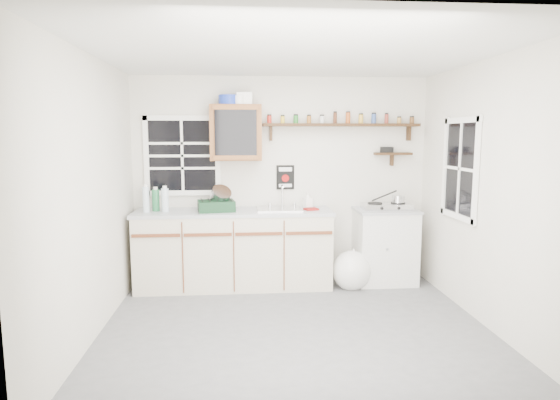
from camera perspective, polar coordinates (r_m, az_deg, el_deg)
The scene contains 18 objects.
room at distance 4.21m, azimuth 1.96°, elevation 0.46°, with size 3.64×3.24×2.54m.
main_cabinet at distance 5.61m, azimuth -5.60°, elevation -5.91°, with size 2.31×0.63×0.92m.
right_cabinet at distance 5.89m, azimuth 12.64°, elevation -5.44°, with size 0.73×0.57×0.91m.
sink at distance 5.53m, azimuth -0.10°, elevation -1.09°, with size 0.52×0.44×0.29m.
upper_cabinet at distance 5.59m, azimuth -5.40°, elevation 8.16°, with size 0.60×0.32×0.65m.
upper_cabinet_clutter at distance 5.61m, azimuth -5.48°, elevation 12.09°, with size 0.39×0.24×0.14m.
spice_shelf at distance 5.79m, azimuth 7.50°, elevation 9.16°, with size 1.91×0.18×0.35m.
secondary_shelf at distance 5.96m, azimuth 13.38°, elevation 5.58°, with size 0.45×0.16×0.24m.
warning_sign at distance 5.78m, azimuth 0.65°, elevation 2.78°, with size 0.22×0.02×0.30m.
window_back at distance 5.78m, azimuth -11.83°, elevation 5.30°, with size 0.93×0.03×0.98m.
window_right at distance 5.22m, azimuth 21.12°, elevation 3.58°, with size 0.03×0.78×1.08m.
water_bottles at distance 5.57m, azimuth -14.86°, elevation 0.05°, with size 0.29×0.16×0.33m.
dish_rack at distance 5.48m, azimuth -7.62°, elevation -0.32°, with size 0.46×0.37×0.31m.
soap_bottle at distance 5.63m, azimuth 3.41°, elevation -0.06°, with size 0.09×0.09×0.20m, color silver.
rag at distance 5.53m, azimuth 3.82°, elevation -1.11°, with size 0.15×0.13×0.02m, color maroon.
hotplate at distance 5.78m, azimuth 12.84°, elevation -0.74°, with size 0.58×0.32×0.08m.
saucepan at distance 5.81m, azimuth 14.13°, elevation 0.09°, with size 0.37×0.21×0.16m.
trash_bag at distance 5.64m, azimuth 8.72°, elevation -8.47°, with size 0.44×0.40×0.50m.
Camera 1 is at (-0.48, -4.15, 1.79)m, focal length 30.00 mm.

